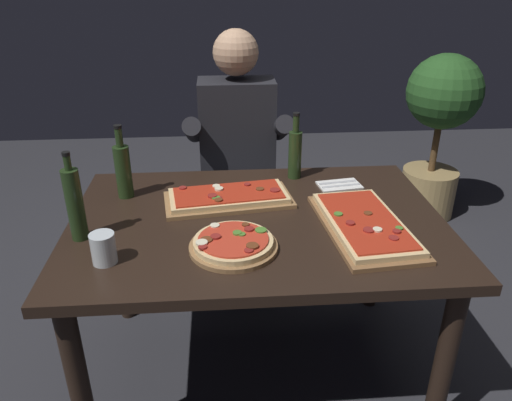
# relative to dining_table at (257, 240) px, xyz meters

# --- Properties ---
(ground_plane) EXTENTS (6.40, 6.40, 0.00)m
(ground_plane) POSITION_rel_dining_table_xyz_m (0.00, 0.00, -0.64)
(ground_plane) COLOR #2D2D33
(dining_table) EXTENTS (1.40, 0.96, 0.74)m
(dining_table) POSITION_rel_dining_table_xyz_m (0.00, 0.00, 0.00)
(dining_table) COLOR black
(dining_table) RESTS_ON ground_plane
(pizza_rectangular_front) EXTENTS (0.53, 0.30, 0.05)m
(pizza_rectangular_front) POSITION_rel_dining_table_xyz_m (-0.10, 0.15, 0.12)
(pizza_rectangular_front) COLOR olive
(pizza_rectangular_front) RESTS_ON dining_table
(pizza_rectangular_left) EXTENTS (0.33, 0.56, 0.05)m
(pizza_rectangular_left) POSITION_rel_dining_table_xyz_m (0.38, -0.11, 0.11)
(pizza_rectangular_left) COLOR brown
(pizza_rectangular_left) RESTS_ON dining_table
(pizza_round_far) EXTENTS (0.30, 0.30, 0.05)m
(pizza_round_far) POSITION_rel_dining_table_xyz_m (-0.10, -0.21, 0.12)
(pizza_round_far) COLOR olive
(pizza_round_far) RESTS_ON dining_table
(wine_bottle_dark) EXTENTS (0.06, 0.06, 0.30)m
(wine_bottle_dark) POSITION_rel_dining_table_xyz_m (-0.52, 0.23, 0.21)
(wine_bottle_dark) COLOR #233819
(wine_bottle_dark) RESTS_ON dining_table
(oil_bottle_amber) EXTENTS (0.06, 0.06, 0.32)m
(oil_bottle_amber) POSITION_rel_dining_table_xyz_m (-0.63, -0.10, 0.23)
(oil_bottle_amber) COLOR #233819
(oil_bottle_amber) RESTS_ON dining_table
(vinegar_bottle_green) EXTENTS (0.06, 0.06, 0.30)m
(vinegar_bottle_green) POSITION_rel_dining_table_xyz_m (0.20, 0.38, 0.21)
(vinegar_bottle_green) COLOR #233819
(vinegar_bottle_green) RESTS_ON dining_table
(tumbler_near_camera) EXTENTS (0.08, 0.08, 0.10)m
(tumbler_near_camera) POSITION_rel_dining_table_xyz_m (-0.51, -0.26, 0.14)
(tumbler_near_camera) COLOR silver
(tumbler_near_camera) RESTS_ON dining_table
(napkin_cutlery_set) EXTENTS (0.19, 0.14, 0.01)m
(napkin_cutlery_set) POSITION_rel_dining_table_xyz_m (0.38, 0.27, 0.10)
(napkin_cutlery_set) COLOR white
(napkin_cutlery_set) RESTS_ON dining_table
(diner_chair) EXTENTS (0.44, 0.44, 0.87)m
(diner_chair) POSITION_rel_dining_table_xyz_m (-0.04, 0.86, -0.16)
(diner_chair) COLOR black
(diner_chair) RESTS_ON ground_plane
(seated_diner) EXTENTS (0.53, 0.41, 1.33)m
(seated_diner) POSITION_rel_dining_table_xyz_m (-0.04, 0.74, 0.10)
(seated_diner) COLOR #23232D
(seated_diner) RESTS_ON ground_plane
(potted_plant_corner) EXTENTS (0.47, 0.47, 1.10)m
(potted_plant_corner) POSITION_rel_dining_table_xyz_m (1.30, 1.37, 0.01)
(potted_plant_corner) COLOR tan
(potted_plant_corner) RESTS_ON ground_plane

